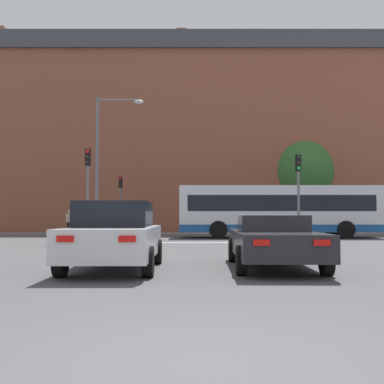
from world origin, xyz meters
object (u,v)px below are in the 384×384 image
street_lamp_junction (103,152)px  car_roadster_right (271,241)px  traffic_light_near_left (86,180)px  pedestrian_walking_east (323,221)px  pedestrian_waiting (67,220)px  traffic_light_near_right (296,183)px  traffic_light_far_left (118,195)px  car_saloon_left (113,236)px  bus_crossing_lead (276,210)px

street_lamp_junction → car_roadster_right: bearing=-63.1°
traffic_light_near_left → pedestrian_walking_east: (14.98, 13.38, -2.07)m
pedestrian_waiting → pedestrian_walking_east: (18.94, 1.27, -0.09)m
traffic_light_near_right → pedestrian_walking_east: traffic_light_near_right is taller
traffic_light_near_right → traffic_light_near_left: traffic_light_near_left is taller
traffic_light_far_left → car_roadster_right: bearing=-72.6°
car_saloon_left → car_roadster_right: (3.78, 0.43, -0.14)m
car_saloon_left → traffic_light_near_left: (-3.15, 11.46, 2.19)m
bus_crossing_lead → street_lamp_junction: bearing=-68.3°
traffic_light_far_left → street_lamp_junction: size_ratio=0.56×
car_saloon_left → pedestrian_waiting: pedestrian_waiting is taller
traffic_light_far_left → pedestrian_waiting: 4.18m
traffic_light_far_left → pedestrian_waiting: traffic_light_far_left is taller
car_saloon_left → pedestrian_waiting: bearing=106.5°
car_roadster_right → pedestrian_waiting: 25.59m
car_roadster_right → bus_crossing_lead: size_ratio=0.43×
car_saloon_left → bus_crossing_lead: bus_crossing_lead is taller
car_saloon_left → street_lamp_junction: (-2.60, 13.01, 3.71)m
traffic_light_near_left → traffic_light_far_left: bearing=90.9°
car_roadster_right → traffic_light_near_left: traffic_light_near_left is taller
car_saloon_left → traffic_light_far_left: size_ratio=1.12×
traffic_light_near_right → street_lamp_junction: 9.75m
car_saloon_left → pedestrian_walking_east: 27.52m
traffic_light_far_left → street_lamp_junction: 10.37m
traffic_light_near_left → pedestrian_waiting: bearing=108.1°
traffic_light_near_right → car_roadster_right: bearing=-105.5°
car_roadster_right → traffic_light_far_left: size_ratio=1.20×
bus_crossing_lead → car_roadster_right: bearing=-10.5°
bus_crossing_lead → pedestrian_walking_east: 9.54m
car_saloon_left → pedestrian_walking_east: (11.83, 24.84, 0.11)m
car_saloon_left → traffic_light_near_right: bearing=59.1°
traffic_light_far_left → traffic_light_near_right: size_ratio=0.98×
traffic_light_far_left → bus_crossing_lead: bearing=-32.4°
bus_crossing_lead → traffic_light_near_left: 11.37m
car_saloon_left → pedestrian_walking_east: size_ratio=2.92×
bus_crossing_lead → traffic_light_far_left: size_ratio=2.79×
pedestrian_walking_east → car_saloon_left: bearing=150.8°
car_saloon_left → car_roadster_right: bearing=6.1°
bus_crossing_lead → traffic_light_far_left: 12.10m
bus_crossing_lead → pedestrian_waiting: (-13.93, 6.82, -0.60)m
car_saloon_left → traffic_light_far_left: (-3.35, 23.21, 1.97)m
traffic_light_near_right → pedestrian_walking_east: bearing=69.5°
pedestrian_walking_east → car_roadster_right: bearing=158.0°
bus_crossing_lead → street_lamp_junction: size_ratio=1.56×
traffic_light_near_right → street_lamp_junction: bearing=171.9°
bus_crossing_lead → street_lamp_junction: street_lamp_junction is taller
pedestrian_waiting → traffic_light_near_right: bearing=152.0°
car_roadster_right → traffic_light_near_left: bearing=123.6°
traffic_light_far_left → traffic_light_near_left: bearing=-89.1°
car_roadster_right → traffic_light_near_right: 11.86m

